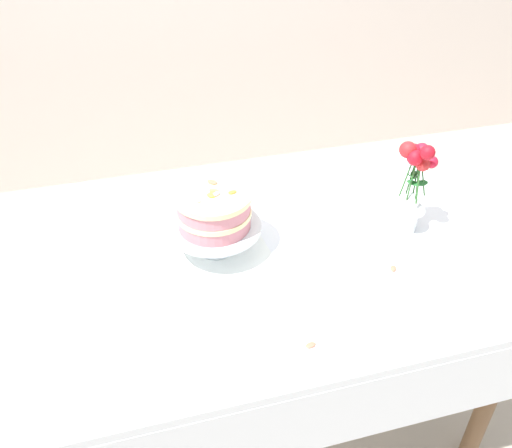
% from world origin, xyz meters
% --- Properties ---
extents(ground_plane, '(12.00, 12.00, 0.00)m').
position_xyz_m(ground_plane, '(0.00, 0.00, 0.00)').
color(ground_plane, '#9E9384').
extents(dining_table, '(1.40, 1.00, 0.74)m').
position_xyz_m(dining_table, '(0.00, -0.03, 0.65)').
color(dining_table, white).
rests_on(dining_table, ground).
extents(linen_napkin, '(0.35, 0.35, 0.00)m').
position_xyz_m(linen_napkin, '(-0.20, 0.08, 0.74)').
color(linen_napkin, white).
rests_on(linen_napkin, dining_table).
extents(cake_stand, '(0.29, 0.29, 0.10)m').
position_xyz_m(cake_stand, '(-0.20, 0.08, 0.82)').
color(cake_stand, silver).
rests_on(cake_stand, linen_napkin).
extents(layer_cake, '(0.23, 0.23, 0.12)m').
position_xyz_m(layer_cake, '(-0.20, 0.08, 0.90)').
color(layer_cake, '#CC7A84').
rests_on(layer_cake, cake_stand).
extents(flower_vase, '(0.13, 0.12, 0.34)m').
position_xyz_m(flower_vase, '(0.44, 0.02, 0.90)').
color(flower_vase, silver).
rests_on(flower_vase, dining_table).
extents(loose_petal_0, '(0.03, 0.03, 0.01)m').
position_xyz_m(loose_petal_0, '(-0.04, -0.38, 0.74)').
color(loose_petal_0, '#E56B51').
rests_on(loose_petal_0, dining_table).
extents(loose_petal_1, '(0.03, 0.04, 0.01)m').
position_xyz_m(loose_petal_1, '(0.31, -0.16, 0.74)').
color(loose_petal_1, '#E56B51').
rests_on(loose_petal_1, dining_table).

